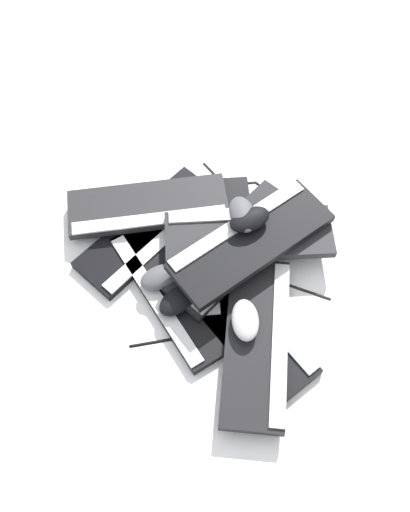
{
  "coord_description": "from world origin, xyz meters",
  "views": [
    {
      "loc": [
        0.66,
        -0.44,
        1.35
      ],
      "look_at": [
        0.08,
        0.0,
        0.06
      ],
      "focal_mm": 40.0,
      "sensor_mm": 36.0,
      "label": 1
    }
  ],
  "objects": [
    {
      "name": "keyboard_5",
      "position": [
        0.1,
        0.13,
        0.07
      ],
      "size": [
        0.37,
        0.45,
        0.03
      ],
      "color": "#232326",
      "rests_on": "keyboard_4"
    },
    {
      "name": "keyboard_0",
      "position": [
        0.27,
        -0.02,
        0.01
      ],
      "size": [
        0.44,
        0.16,
        0.03
      ],
      "color": "black",
      "rests_on": "ground"
    },
    {
      "name": "keyboard_8",
      "position": [
        0.13,
        0.11,
        0.1
      ],
      "size": [
        0.15,
        0.44,
        0.03
      ],
      "color": "black",
      "rests_on": "keyboard_5"
    },
    {
      "name": "mouse_0",
      "position": [
        0.07,
        0.13,
        0.14
      ],
      "size": [
        0.13,
        0.1,
        0.04
      ],
      "primitive_type": "ellipsoid",
      "rotation": [
        0.0,
        0.0,
        5.87
      ],
      "color": "#4C4C51",
      "rests_on": "keyboard_8"
    },
    {
      "name": "mouse_4",
      "position": [
        0.13,
        -0.12,
        0.05
      ],
      "size": [
        0.07,
        0.11,
        0.04
      ],
      "primitive_type": "ellipsoid",
      "rotation": [
        0.0,
        0.0,
        1.63
      ],
      "color": "black",
      "rests_on": "keyboard_3"
    },
    {
      "name": "keyboard_3",
      "position": [
        0.09,
        -0.11,
        0.01
      ],
      "size": [
        0.45,
        0.19,
        0.03
      ],
      "color": "black",
      "rests_on": "ground"
    },
    {
      "name": "keyboard_2",
      "position": [
        -0.1,
        -0.05,
        0.01
      ],
      "size": [
        0.23,
        0.46,
        0.03
      ],
      "color": "black",
      "rests_on": "ground"
    },
    {
      "name": "ground_plane",
      "position": [
        0.0,
        0.0,
        0.0
      ],
      "size": [
        3.2,
        3.2,
        0.0
      ],
      "primitive_type": "plane",
      "color": "white"
    },
    {
      "name": "mouse_1",
      "position": [
        0.1,
        0.13,
        0.14
      ],
      "size": [
        0.08,
        0.12,
        0.04
      ],
      "primitive_type": "ellipsoid",
      "rotation": [
        0.0,
        0.0,
        1.39
      ],
      "color": "black",
      "rests_on": "keyboard_8"
    },
    {
      "name": "cable_0",
      "position": [
        0.27,
        -0.07,
        0.0
      ],
      "size": [
        0.3,
        0.33,
        0.01
      ],
      "color": "black",
      "rests_on": "ground"
    },
    {
      "name": "cable_1",
      "position": [
        0.08,
        0.23,
        0.0
      ],
      "size": [
        0.56,
        0.18,
        0.01
      ],
      "color": "black",
      "rests_on": "ground"
    },
    {
      "name": "keyboard_7",
      "position": [
        0.34,
        -0.03,
        0.04
      ],
      "size": [
        0.43,
        0.41,
        0.03
      ],
      "color": "black",
      "rests_on": "keyboard_0"
    },
    {
      "name": "mouse_3",
      "position": [
        0.05,
        -0.12,
        0.05
      ],
      "size": [
        0.09,
        0.12,
        0.04
      ],
      "primitive_type": "ellipsoid",
      "rotation": [
        0.0,
        0.0,
        4.49
      ],
      "color": "#4C4C51",
      "rests_on": "keyboard_3"
    },
    {
      "name": "mouse_2",
      "position": [
        0.29,
        -0.03,
        0.08
      ],
      "size": [
        0.13,
        0.12,
        0.04
      ],
      "primitive_type": "ellipsoid",
      "rotation": [
        0.0,
        0.0,
        5.69
      ],
      "color": "#B7B7BC",
      "rests_on": "keyboard_7"
    },
    {
      "name": "keyboard_4",
      "position": [
        0.1,
        0.09,
        0.04
      ],
      "size": [
        0.23,
        0.46,
        0.03
      ],
      "color": "black",
      "rests_on": "keyboard_1"
    },
    {
      "name": "keyboard_1",
      "position": [
        0.06,
        0.09,
        0.01
      ],
      "size": [
        0.45,
        0.37,
        0.03
      ],
      "color": "black",
      "rests_on": "ground"
    },
    {
      "name": "keyboard_6",
      "position": [
        -0.15,
        -0.02,
        0.04
      ],
      "size": [
        0.34,
        0.46,
        0.03
      ],
      "color": "#232326",
      "rests_on": "keyboard_2"
    }
  ]
}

